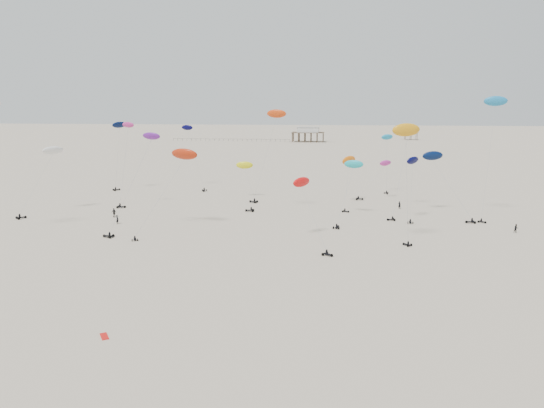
# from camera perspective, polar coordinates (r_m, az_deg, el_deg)

# --- Properties ---
(ground_plane) EXTENTS (900.00, 900.00, 0.00)m
(ground_plane) POSITION_cam_1_polar(r_m,az_deg,el_deg) (203.47, 4.07, 3.82)
(ground_plane) COLOR #C1B199
(pavilion_main) EXTENTS (21.00, 13.00, 9.80)m
(pavilion_main) POSITION_cam_1_polar(r_m,az_deg,el_deg) (352.94, 3.89, 7.37)
(pavilion_main) COLOR brown
(pavilion_main) RESTS_ON ground
(pavilion_small) EXTENTS (9.00, 7.00, 8.00)m
(pavilion_small) POSITION_cam_1_polar(r_m,az_deg,el_deg) (385.32, 14.70, 7.22)
(pavilion_small) COLOR brown
(pavilion_small) RESTS_ON ground
(pier_fence) EXTENTS (80.20, 0.20, 1.50)m
(pier_fence) POSITION_cam_1_polar(r_m,az_deg,el_deg) (360.10, -4.46, 6.88)
(pier_fence) COLOR black
(pier_fence) RESTS_ON ground
(rig_0) EXTENTS (3.87, 4.20, 16.32)m
(rig_0) POSITION_cam_1_polar(r_m,az_deg,el_deg) (147.93, 12.26, 5.45)
(rig_0) COLOR black
(rig_0) RESTS_ON ground
(rig_1) EXTENTS (3.75, 6.65, 13.60)m
(rig_1) POSITION_cam_1_polar(r_m,az_deg,el_deg) (113.73, 14.83, 3.06)
(rig_1) COLOR black
(rig_1) RESTS_ON ground
(rig_2) EXTENTS (7.18, 9.70, 11.05)m
(rig_2) POSITION_cam_1_polar(r_m,az_deg,el_deg) (136.76, -2.70, 3.16)
(rig_2) COLOR black
(rig_2) RESTS_ON ground
(rig_3) EXTENTS (9.54, 10.60, 19.43)m
(rig_3) POSITION_cam_1_polar(r_m,az_deg,el_deg) (155.20, -8.47, 5.78)
(rig_3) COLOR black
(rig_3) RESTS_ON ground
(rig_4) EXTENTS (8.27, 15.25, 15.77)m
(rig_4) POSITION_cam_1_polar(r_m,az_deg,el_deg) (93.63, 3.79, 0.72)
(rig_4) COLOR black
(rig_4) RESTS_ON ground
(rig_5) EXTENTS (6.40, 13.53, 16.09)m
(rig_5) POSITION_cam_1_polar(r_m,az_deg,el_deg) (128.70, -23.22, 3.75)
(rig_5) COLOR black
(rig_5) RESTS_ON ground
(rig_6) EXTENTS (6.52, 9.83, 26.07)m
(rig_6) POSITION_cam_1_polar(r_m,az_deg,el_deg) (122.54, 22.76, 8.69)
(rig_6) COLOR black
(rig_6) RESTS_ON ground
(rig_7) EXTENTS (9.40, 5.23, 10.83)m
(rig_7) POSITION_cam_1_polar(r_m,az_deg,el_deg) (138.53, 11.15, 3.06)
(rig_7) COLOR black
(rig_7) RESTS_ON ground
(rig_8) EXTENTS (5.38, 3.88, 21.05)m
(rig_8) POSITION_cam_1_polar(r_m,az_deg,el_deg) (92.66, 14.24, 6.45)
(rig_8) COLOR black
(rig_8) RESTS_ON ground
(rig_9) EXTENTS (7.49, 16.03, 23.05)m
(rig_9) POSITION_cam_1_polar(r_m,az_deg,el_deg) (123.16, 14.12, 5.77)
(rig_9) COLOR black
(rig_9) RESTS_ON ground
(rig_10) EXTENTS (9.28, 3.22, 23.15)m
(rig_10) POSITION_cam_1_polar(r_m,az_deg,el_deg) (119.10, -0.30, 6.88)
(rig_10) COLOR black
(rig_10) RESTS_ON ground
(rig_11) EXTENTS (4.39, 4.83, 20.19)m
(rig_11) POSITION_cam_1_polar(r_m,az_deg,el_deg) (129.82, -15.58, 4.02)
(rig_11) COLOR black
(rig_11) RESTS_ON ground
(rig_12) EXTENTS (9.26, 10.01, 19.68)m
(rig_12) POSITION_cam_1_polar(r_m,az_deg,el_deg) (102.76, -14.37, 3.53)
(rig_12) COLOR black
(rig_12) RESTS_ON ground
(rig_13) EXTENTS (10.21, 14.02, 17.26)m
(rig_13) POSITION_cam_1_polar(r_m,az_deg,el_deg) (122.72, 17.61, 3.72)
(rig_13) COLOR black
(rig_13) RESTS_ON ground
(rig_14) EXTENTS (4.50, 16.76, 15.97)m
(rig_14) POSITION_cam_1_polar(r_m,az_deg,el_deg) (131.60, 8.23, 4.16)
(rig_14) COLOR black
(rig_14) RESTS_ON ground
(rig_15) EXTENTS (9.98, 15.11, 18.63)m
(rig_15) POSITION_cam_1_polar(r_m,az_deg,el_deg) (104.64, -9.79, 4.67)
(rig_15) COLOR black
(rig_15) RESTS_ON ground
(rig_16) EXTENTS (6.43, 16.41, 17.46)m
(rig_16) POSITION_cam_1_polar(r_m,az_deg,el_deg) (113.96, 8.37, 2.73)
(rig_16) COLOR black
(rig_16) RESTS_ON ground
(rig_18) EXTENTS (4.51, 5.44, 19.60)m
(rig_18) POSITION_cam_1_polar(r_m,az_deg,el_deg) (156.23, -16.18, 6.52)
(rig_18) COLOR black
(rig_18) RESTS_ON ground
(spectator_0) EXTENTS (0.97, 0.90, 2.21)m
(spectator_0) POSITION_cam_1_polar(r_m,az_deg,el_deg) (112.91, -16.27, -2.07)
(spectator_0) COLOR black
(spectator_0) RESTS_ON ground
(spectator_1) EXTENTS (1.00, 0.66, 1.94)m
(spectator_1) POSITION_cam_1_polar(r_m,az_deg,el_deg) (111.22, 24.74, -2.82)
(spectator_1) COLOR black
(spectator_1) RESTS_ON ground
(spectator_2) EXTENTS (1.44, 0.92, 2.28)m
(spectator_2) POSITION_cam_1_polar(r_m,az_deg,el_deg) (120.02, -16.61, -1.35)
(spectator_2) COLOR black
(spectator_2) RESTS_ON ground
(spectator_3) EXTENTS (0.92, 0.88, 2.10)m
(spectator_3) POSITION_cam_1_polar(r_m,az_deg,el_deg) (127.66, 13.53, -0.50)
(spectator_3) COLOR black
(spectator_3) RESTS_ON ground
(grounded_kite_b) EXTENTS (1.58, 1.89, 0.07)m
(grounded_kite_b) POSITION_cam_1_polar(r_m,az_deg,el_deg) (59.98, -17.59, -13.44)
(grounded_kite_b) COLOR red
(grounded_kite_b) RESTS_ON ground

